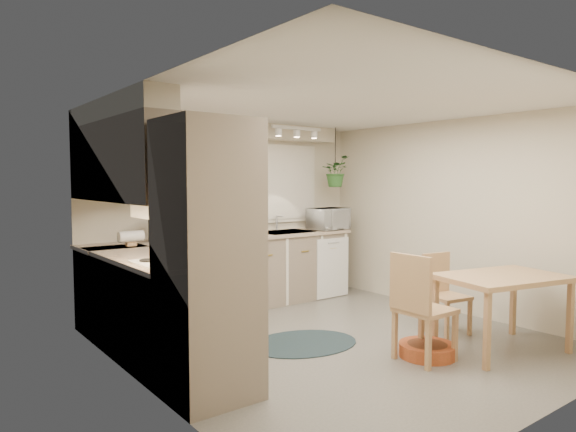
{
  "coord_description": "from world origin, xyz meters",
  "views": [
    {
      "loc": [
        -3.51,
        -3.77,
        1.65
      ],
      "look_at": [
        -0.21,
        0.55,
        1.27
      ],
      "focal_mm": 32.0,
      "sensor_mm": 36.0,
      "label": 1
    }
  ],
  "objects_px": {
    "braided_rug": "(303,343)",
    "microwave": "(328,216)",
    "chair_back": "(447,294)",
    "pet_bed": "(427,350)",
    "chair_left": "(425,307)",
    "dining_table": "(502,313)"
  },
  "relations": [
    {
      "from": "braided_rug",
      "to": "microwave",
      "type": "xyz_separation_m",
      "value": [
        1.71,
        1.53,
        1.12
      ]
    },
    {
      "from": "chair_back",
      "to": "pet_bed",
      "type": "bearing_deg",
      "value": 33.13
    },
    {
      "from": "chair_left",
      "to": "chair_back",
      "type": "height_order",
      "value": "chair_left"
    },
    {
      "from": "dining_table",
      "to": "braided_rug",
      "type": "relative_size",
      "value": 1.03
    },
    {
      "from": "chair_back",
      "to": "pet_bed",
      "type": "relative_size",
      "value": 1.62
    },
    {
      "from": "chair_back",
      "to": "pet_bed",
      "type": "xyz_separation_m",
      "value": [
        -0.77,
        -0.33,
        -0.37
      ]
    },
    {
      "from": "dining_table",
      "to": "chair_back",
      "type": "bearing_deg",
      "value": 84.87
    },
    {
      "from": "dining_table",
      "to": "chair_back",
      "type": "xyz_separation_m",
      "value": [
        0.06,
        0.65,
        0.06
      ]
    },
    {
      "from": "chair_back",
      "to": "microwave",
      "type": "distance_m",
      "value": 2.32
    },
    {
      "from": "pet_bed",
      "to": "microwave",
      "type": "xyz_separation_m",
      "value": [
        1.02,
        2.53,
        1.07
      ]
    },
    {
      "from": "chair_back",
      "to": "microwave",
      "type": "bearing_deg",
      "value": -86.83
    },
    {
      "from": "dining_table",
      "to": "chair_back",
      "type": "relative_size",
      "value": 1.38
    },
    {
      "from": "dining_table",
      "to": "chair_left",
      "type": "distance_m",
      "value": 0.86
    },
    {
      "from": "chair_left",
      "to": "microwave",
      "type": "relative_size",
      "value": 1.78
    },
    {
      "from": "chair_left",
      "to": "braided_rug",
      "type": "bearing_deg",
      "value": -149.86
    },
    {
      "from": "microwave",
      "to": "dining_table",
      "type": "bearing_deg",
      "value": -103.28
    },
    {
      "from": "chair_left",
      "to": "dining_table",
      "type": "bearing_deg",
      "value": 71.11
    },
    {
      "from": "chair_left",
      "to": "microwave",
      "type": "xyz_separation_m",
      "value": [
        1.12,
        2.57,
        0.63
      ]
    },
    {
      "from": "chair_left",
      "to": "pet_bed",
      "type": "distance_m",
      "value": 0.45
    },
    {
      "from": "chair_left",
      "to": "chair_back",
      "type": "bearing_deg",
      "value": 113.79
    },
    {
      "from": "chair_left",
      "to": "pet_bed",
      "type": "xyz_separation_m",
      "value": [
        0.1,
        0.04,
        -0.44
      ]
    },
    {
      "from": "braided_rug",
      "to": "pet_bed",
      "type": "relative_size",
      "value": 2.17
    }
  ]
}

